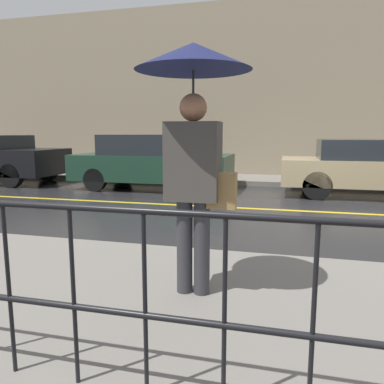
% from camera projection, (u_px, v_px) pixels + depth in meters
% --- Properties ---
extents(ground_plane, '(80.00, 80.00, 0.00)m').
position_uv_depth(ground_plane, '(314.00, 212.00, 7.39)').
color(ground_plane, '#262628').
extents(sidewalk_near, '(28.00, 2.83, 0.14)m').
position_uv_depth(sidewalk_near, '(356.00, 328.00, 2.84)').
color(sidewalk_near, slate).
rests_on(sidewalk_near, ground_plane).
extents(sidewalk_far, '(28.00, 1.96, 0.14)m').
position_uv_depth(sidewalk_far, '(305.00, 181.00, 11.50)').
color(sidewalk_far, slate).
rests_on(sidewalk_far, ground_plane).
extents(lane_marking, '(25.20, 0.12, 0.01)m').
position_uv_depth(lane_marking, '(314.00, 211.00, 7.39)').
color(lane_marking, gold).
rests_on(lane_marking, ground_plane).
extents(building_storefront, '(28.00, 0.30, 5.85)m').
position_uv_depth(building_storefront, '(307.00, 90.00, 12.14)').
color(building_storefront, gray).
rests_on(building_storefront, ground_plane).
extents(pedestrian, '(0.95, 0.95, 2.10)m').
position_uv_depth(pedestrian, '(194.00, 107.00, 3.06)').
color(pedestrian, '#333338').
rests_on(pedestrian, sidewalk_near).
extents(car_dark_green, '(4.30, 1.90, 1.50)m').
position_uv_depth(car_dark_green, '(151.00, 161.00, 10.40)').
color(car_dark_green, '#193828').
rests_on(car_dark_green, ground_plane).
extents(car_tan, '(4.34, 1.71, 1.39)m').
position_uv_depth(car_tan, '(372.00, 167.00, 9.03)').
color(car_tan, tan).
rests_on(car_tan, ground_plane).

